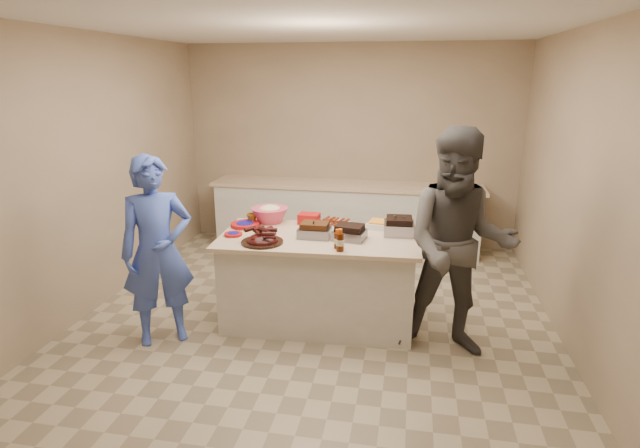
% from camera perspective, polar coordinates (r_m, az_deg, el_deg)
% --- Properties ---
extents(room, '(4.50, 5.00, 2.70)m').
position_cam_1_polar(room, '(4.92, -0.63, -11.03)').
color(room, tan).
rests_on(room, ground).
extents(back_counter, '(3.60, 0.64, 0.90)m').
position_cam_1_polar(back_counter, '(6.79, 2.93, 0.92)').
color(back_counter, silver).
rests_on(back_counter, ground).
extents(island, '(1.87, 1.05, 0.86)m').
position_cam_1_polar(island, '(4.94, -0.11, -10.95)').
color(island, silver).
rests_on(island, ground).
extents(rib_platter, '(0.49, 0.49, 0.15)m').
position_cam_1_polar(rib_platter, '(4.44, -6.61, -2.16)').
color(rib_platter, '#3A0D0B').
rests_on(rib_platter, island).
extents(pulled_pork_tray, '(0.29, 0.22, 0.09)m').
position_cam_1_polar(pulled_pork_tray, '(4.57, -0.60, -1.49)').
color(pulled_pork_tray, '#47230F').
rests_on(pulled_pork_tray, island).
extents(brisket_tray, '(0.31, 0.27, 0.08)m').
position_cam_1_polar(brisket_tray, '(4.52, 3.39, -1.73)').
color(brisket_tray, black).
rests_on(brisket_tray, island).
extents(roasting_pan, '(0.29, 0.29, 0.11)m').
position_cam_1_polar(roasting_pan, '(4.71, 8.98, -1.15)').
color(roasting_pan, gray).
rests_on(roasting_pan, island).
extents(coleslaw_bowl, '(0.39, 0.39, 0.25)m').
position_cam_1_polar(coleslaw_bowl, '(5.06, -5.73, 0.23)').
color(coleslaw_bowl, '#C63D59').
rests_on(coleslaw_bowl, island).
extents(sausage_plate, '(0.39, 0.39, 0.05)m').
position_cam_1_polar(sausage_plate, '(4.95, 1.81, -0.07)').
color(sausage_plate, silver).
rests_on(sausage_plate, island).
extents(mac_cheese_dish, '(0.32, 0.25, 0.08)m').
position_cam_1_polar(mac_cheese_dish, '(4.86, 7.28, -0.49)').
color(mac_cheese_dish, '#F9A028').
rests_on(mac_cheese_dish, island).
extents(bbq_bottle_a, '(0.06, 0.06, 0.17)m').
position_cam_1_polar(bbq_bottle_a, '(4.28, 1.98, -2.77)').
color(bbq_bottle_a, '#3D1403').
rests_on(bbq_bottle_a, island).
extents(bbq_bottle_b, '(0.07, 0.07, 0.19)m').
position_cam_1_polar(bbq_bottle_b, '(4.22, 2.30, -3.09)').
color(bbq_bottle_b, '#3D1403').
rests_on(bbq_bottle_b, island).
extents(mustard_bottle, '(0.04, 0.04, 0.11)m').
position_cam_1_polar(mustard_bottle, '(4.72, -1.63, -0.92)').
color(mustard_bottle, '#E4B508').
rests_on(mustard_bottle, island).
extents(sauce_bowl, '(0.12, 0.04, 0.12)m').
position_cam_1_polar(sauce_bowl, '(4.74, 0.27, -0.83)').
color(sauce_bowl, silver).
rests_on(sauce_bowl, island).
extents(plate_stack_large, '(0.29, 0.29, 0.03)m').
position_cam_1_polar(plate_stack_large, '(4.94, -8.55, -0.27)').
color(plate_stack_large, '#9F1010').
rests_on(plate_stack_large, island).
extents(plate_stack_small, '(0.17, 0.17, 0.02)m').
position_cam_1_polar(plate_stack_small, '(4.68, -9.88, -1.30)').
color(plate_stack_small, '#9F1010').
rests_on(plate_stack_small, island).
extents(plastic_cup, '(0.11, 0.10, 0.11)m').
position_cam_1_polar(plastic_cup, '(5.05, -7.79, 0.11)').
color(plastic_cup, '#9A6113').
rests_on(plastic_cup, island).
extents(basket_stack, '(0.21, 0.17, 0.10)m').
position_cam_1_polar(basket_stack, '(4.98, -1.25, 0.05)').
color(basket_stack, '#9F1010').
rests_on(basket_stack, island).
extents(guest_blue, '(1.42, 1.73, 0.40)m').
position_cam_1_polar(guest_blue, '(4.84, -17.18, -12.35)').
color(guest_blue, '#415DC8').
rests_on(guest_blue, ground).
extents(guest_gray, '(1.01, 1.95, 0.72)m').
position_cam_1_polar(guest_gray, '(4.61, 14.58, -13.70)').
color(guest_gray, '#524F4B').
rests_on(guest_gray, ground).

